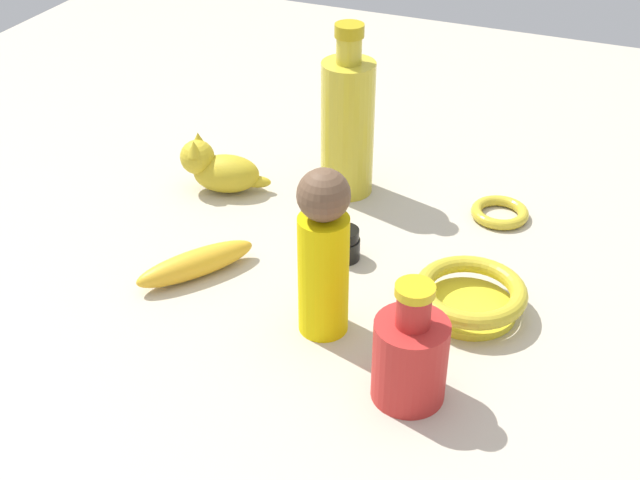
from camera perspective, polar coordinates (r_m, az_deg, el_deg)
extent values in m
plane|color=#BCB29E|center=(1.14, 0.00, -1.73)|extent=(2.00, 2.00, 0.00)
ellipsoid|color=gold|center=(1.13, -8.31, -1.57)|extent=(0.13, 0.16, 0.04)
cylinder|color=red|center=(0.93, 6.03, -8.00)|extent=(0.08, 0.08, 0.10)
cylinder|color=red|center=(0.88, 6.29, -4.64)|extent=(0.04, 0.04, 0.04)
cylinder|color=gold|center=(0.87, 6.39, -3.36)|extent=(0.04, 0.04, 0.01)
torus|color=gold|center=(1.27, 11.94, 1.82)|extent=(0.08, 0.08, 0.02)
ellipsoid|color=gold|center=(1.31, -6.28, 4.44)|extent=(0.11, 0.09, 0.06)
sphere|color=gold|center=(1.30, -8.21, 5.52)|extent=(0.05, 0.05, 0.05)
cone|color=gold|center=(1.28, -8.43, 6.09)|extent=(0.02, 0.02, 0.02)
cone|color=gold|center=(1.31, -8.15, 6.68)|extent=(0.02, 0.02, 0.02)
ellipsoid|color=gold|center=(1.30, -4.29, 3.91)|extent=(0.05, 0.03, 0.02)
cylinder|color=black|center=(1.15, 1.63, -0.58)|extent=(0.04, 0.04, 0.03)
cylinder|color=gold|center=(1.14, 1.64, -0.05)|extent=(0.04, 0.04, 0.00)
cylinder|color=black|center=(1.14, 1.64, 0.36)|extent=(0.04, 0.04, 0.02)
cylinder|color=yellow|center=(1.08, 9.92, -4.51)|extent=(0.12, 0.12, 0.01)
torus|color=gold|center=(1.06, 10.06, -3.40)|extent=(0.14, 0.14, 0.02)
cylinder|color=gold|center=(1.27, 1.85, 7.44)|extent=(0.08, 0.08, 0.21)
cylinder|color=gold|center=(1.22, 1.96, 12.60)|extent=(0.04, 0.04, 0.04)
cylinder|color=#B49B14|center=(1.21, 1.98, 13.85)|extent=(0.04, 0.04, 0.02)
cylinder|color=yellow|center=(0.99, 0.23, -2.36)|extent=(0.08, 0.08, 0.16)
sphere|color=brown|center=(0.93, 0.24, 3.03)|extent=(0.06, 0.06, 0.06)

